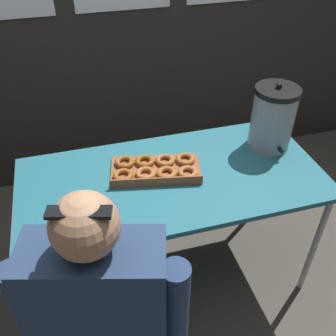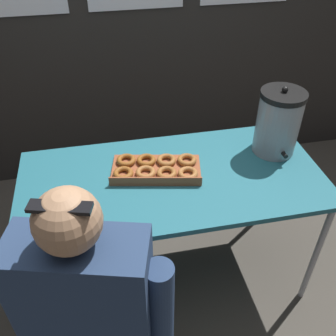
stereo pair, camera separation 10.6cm
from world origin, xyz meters
name	(u,v)px [view 2 (the right image)]	position (x,y,z in m)	size (l,w,h in m)	color
ground_plane	(171,271)	(0.00, 0.00, 0.00)	(12.00, 12.00, 0.00)	#4C473F
back_wall	(136,11)	(0.00, 1.18, 1.24)	(6.00, 0.11, 2.46)	#282623
folding_table	(172,184)	(0.00, 0.00, 0.72)	(1.52, 0.73, 0.76)	#236675
donut_box	(156,168)	(-0.07, 0.06, 0.78)	(0.49, 0.32, 0.05)	brown
coffee_urn	(278,122)	(0.59, 0.12, 0.94)	(0.23, 0.26, 0.38)	#939399
cell_phone	(82,218)	(-0.45, -0.20, 0.77)	(0.10, 0.15, 0.01)	#2D334C
person_seated	(93,327)	(-0.44, -0.62, 0.61)	(0.60, 0.34, 1.28)	#33332D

